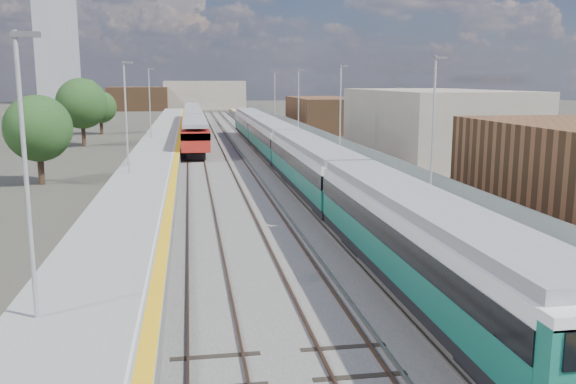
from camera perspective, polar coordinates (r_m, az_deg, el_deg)
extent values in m
plane|color=#47443A|center=(59.11, -3.28, 3.34)|extent=(320.00, 320.00, 0.00)
cube|color=#565451|center=(61.40, -5.61, 3.60)|extent=(10.50, 155.00, 0.06)
cube|color=#4C3323|center=(64.11, -3.05, 4.00)|extent=(0.07, 160.00, 0.14)
cube|color=#4C3323|center=(64.28, -1.77, 4.02)|extent=(0.07, 160.00, 0.14)
cube|color=#4C3323|center=(63.84, -6.18, 3.92)|extent=(0.07, 160.00, 0.14)
cube|color=#4C3323|center=(63.93, -4.89, 3.95)|extent=(0.07, 160.00, 0.14)
cube|color=#4C3323|center=(63.76, -9.33, 3.84)|extent=(0.07, 160.00, 0.14)
cube|color=#4C3323|center=(63.77, -8.03, 3.87)|extent=(0.07, 160.00, 0.14)
cube|color=gray|center=(64.08, -3.34, 3.98)|extent=(0.08, 160.00, 0.10)
cube|color=gray|center=(63.96, -4.59, 3.95)|extent=(0.08, 160.00, 0.10)
cube|color=slate|center=(62.25, 1.30, 4.18)|extent=(4.70, 155.00, 1.00)
cube|color=gray|center=(62.20, 1.30, 4.64)|extent=(4.70, 155.00, 0.03)
cube|color=gold|center=(61.85, -0.62, 4.63)|extent=(0.40, 155.00, 0.01)
cube|color=gray|center=(62.58, 3.29, 5.21)|extent=(0.06, 155.00, 1.20)
cylinder|color=#9EA0A3|center=(32.96, 13.41, 5.75)|extent=(0.12, 0.12, 7.50)
cube|color=#4C4C4F|center=(32.98, 14.09, 12.08)|extent=(0.70, 0.18, 0.14)
cylinder|color=#9EA0A3|center=(51.96, 4.92, 7.62)|extent=(0.12, 0.12, 7.50)
cube|color=#4C4C4F|center=(51.97, 5.26, 11.64)|extent=(0.70, 0.18, 0.14)
cylinder|color=#9EA0A3|center=(71.51, 0.99, 8.42)|extent=(0.12, 0.12, 7.50)
cube|color=#4C4C4F|center=(71.52, 1.20, 11.35)|extent=(0.70, 0.18, 0.14)
cylinder|color=#9EA0A3|center=(91.26, -1.25, 8.86)|extent=(0.12, 0.12, 7.50)
cube|color=#4C4C4F|center=(91.26, -1.10, 11.16)|extent=(0.70, 0.18, 0.14)
cube|color=slate|center=(61.30, -11.99, 3.85)|extent=(4.30, 155.00, 1.00)
cube|color=gray|center=(61.25, -12.01, 4.32)|extent=(4.30, 155.00, 0.03)
cube|color=gold|center=(61.18, -10.23, 4.40)|extent=(0.45, 155.00, 0.01)
cube|color=silver|center=(61.19, -10.56, 4.39)|extent=(0.08, 155.00, 0.01)
cylinder|color=#9EA0A3|center=(17.07, -23.29, 1.04)|extent=(0.12, 0.12, 7.50)
cube|color=#4C4C4F|center=(16.85, -23.36, 13.40)|extent=(0.70, 0.18, 0.14)
cylinder|color=#9EA0A3|center=(42.63, -14.91, 6.69)|extent=(0.12, 0.12, 7.50)
cube|color=#4C4C4F|center=(42.54, -14.80, 11.62)|extent=(0.70, 0.18, 0.14)
cylinder|color=#9EA0A3|center=(68.52, -12.81, 8.08)|extent=(0.12, 0.12, 7.50)
cube|color=#4C4C4F|center=(68.47, -12.72, 11.14)|extent=(0.70, 0.18, 0.14)
cube|color=gray|center=(57.85, 13.28, 6.11)|extent=(11.00, 22.00, 6.40)
cube|color=brown|center=(88.55, 3.26, 7.26)|extent=(8.00, 18.00, 4.80)
cube|color=gray|center=(158.44, -7.82, 8.99)|extent=(20.00, 14.00, 7.00)
cube|color=brown|center=(153.88, -13.80, 8.48)|extent=(14.00, 12.00, 5.60)
cube|color=gray|center=(202.54, -20.85, 13.39)|extent=(11.00, 11.00, 40.00)
cube|color=black|center=(21.21, 12.14, -7.62)|extent=(2.52, 18.06, 0.43)
cube|color=#125F44|center=(20.99, 12.22, -5.70)|extent=(2.61, 18.06, 1.06)
cube|color=black|center=(20.78, 12.31, -3.49)|extent=(2.67, 18.06, 0.72)
cube|color=white|center=(20.65, 12.37, -1.94)|extent=(2.61, 18.06, 0.44)
cube|color=gray|center=(20.57, 12.41, -0.88)|extent=(2.32, 18.06, 0.37)
cube|color=black|center=(38.60, 2.17, 0.76)|extent=(2.52, 18.06, 0.43)
cube|color=#125F44|center=(38.49, 2.18, 1.85)|extent=(2.61, 18.06, 1.06)
cube|color=black|center=(38.37, 2.19, 3.08)|extent=(2.67, 18.06, 0.72)
cube|color=white|center=(38.30, 2.19, 3.94)|extent=(2.61, 18.06, 0.44)
cube|color=gray|center=(38.26, 2.20, 4.51)|extent=(2.32, 18.06, 0.37)
cube|color=black|center=(56.75, -1.52, 3.88)|extent=(2.52, 18.06, 0.43)
cube|color=#125F44|center=(56.67, -1.52, 4.63)|extent=(2.61, 18.06, 1.06)
cube|color=black|center=(56.59, -1.52, 5.47)|extent=(2.67, 18.06, 0.72)
cube|color=white|center=(56.54, -1.53, 6.05)|extent=(2.61, 18.06, 0.44)
cube|color=gray|center=(56.51, -1.53, 6.44)|extent=(2.32, 18.06, 0.37)
cube|color=black|center=(75.09, -3.42, 5.48)|extent=(2.52, 18.06, 0.43)
cube|color=#125F44|center=(75.03, -3.43, 6.04)|extent=(2.61, 18.06, 1.06)
cube|color=black|center=(74.97, -3.43, 6.68)|extent=(2.67, 18.06, 0.72)
cube|color=white|center=(74.94, -3.44, 7.12)|extent=(2.61, 18.06, 0.44)
cube|color=gray|center=(74.92, -3.44, 7.41)|extent=(2.32, 18.06, 0.37)
cube|color=black|center=(63.12, -8.68, 4.08)|extent=(1.75, 14.87, 0.61)
cube|color=maroon|center=(62.97, -8.72, 5.40)|extent=(2.58, 17.49, 1.84)
cube|color=black|center=(62.94, -8.73, 5.82)|extent=(2.63, 17.49, 0.64)
cube|color=gray|center=(62.87, -8.75, 6.65)|extent=(2.30, 17.49, 0.37)
cube|color=black|center=(81.02, -8.82, 5.47)|extent=(1.75, 14.87, 0.61)
cube|color=maroon|center=(80.91, -8.85, 6.49)|extent=(2.58, 17.49, 1.84)
cube|color=black|center=(80.88, -8.86, 6.82)|extent=(2.63, 17.49, 0.64)
cube|color=gray|center=(80.83, -8.88, 7.47)|extent=(2.30, 17.49, 0.37)
cube|color=black|center=(98.96, -8.92, 6.35)|extent=(1.75, 14.87, 0.61)
cube|color=maroon|center=(98.87, -8.94, 7.19)|extent=(2.58, 17.49, 1.84)
cube|color=black|center=(98.84, -8.95, 7.46)|extent=(2.63, 17.49, 0.64)
cube|color=gray|center=(98.80, -8.96, 7.99)|extent=(2.30, 17.49, 0.37)
cylinder|color=#382619|center=(46.37, -22.10, 1.99)|extent=(0.44, 0.44, 2.21)
sphere|color=#184019|center=(46.07, -22.35, 5.54)|extent=(4.66, 4.66, 4.66)
cylinder|color=#382619|center=(71.45, -18.58, 5.10)|extent=(0.44, 0.44, 2.63)
sphere|color=#184019|center=(71.24, -18.74, 7.85)|extent=(5.55, 5.55, 5.55)
cylinder|color=#382619|center=(86.84, -17.06, 5.85)|extent=(0.44, 0.44, 2.04)
sphere|color=#184019|center=(86.69, -17.15, 7.61)|extent=(4.32, 4.32, 4.32)
cylinder|color=#382619|center=(85.41, 10.36, 6.12)|extent=(0.44, 0.44, 2.19)
sphere|color=#184019|center=(85.25, 10.42, 8.04)|extent=(4.63, 4.63, 4.63)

